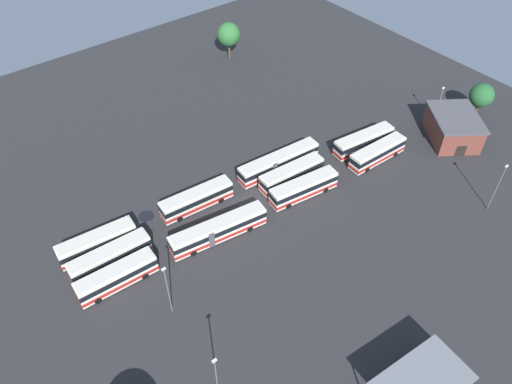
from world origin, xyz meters
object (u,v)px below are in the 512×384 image
object	(u,v)px
tree_east_edge	(229,34)
tree_northeast	(482,96)
bus_row2_slot1	(292,174)
lamp_post_by_building	(498,186)
bus_row0_slot0	(117,277)
bus_row3_slot0	(378,153)
lamp_post_far_corner	(216,378)
bus_row2_slot2	(279,162)
bus_row3_slot1	(364,141)
bus_row0_slot2	(97,243)
lamp_post_mid_lot	(168,289)
depot_building	(453,127)
lamp_post_near_entrance	(439,103)
bus_row2_slot0	(304,188)
bus_row0_slot1	(110,257)
bus_row1_slot2	(196,199)
maintenance_shelter	(423,381)
bus_row1_slot0	(218,230)

from	to	relation	value
tree_east_edge	tree_northeast	distance (m)	53.28
bus_row2_slot1	lamp_post_by_building	bearing A→B (deg)	-49.73
bus_row0_slot0	bus_row3_slot0	world-z (taller)	same
bus_row2_slot1	tree_northeast	bearing A→B (deg)	-11.53
lamp_post_far_corner	tree_northeast	distance (m)	71.56
bus_row2_slot2	tree_east_edge	bearing A→B (deg)	66.15
bus_row3_slot1	bus_row0_slot2	bearing A→B (deg)	171.04
lamp_post_mid_lot	lamp_post_by_building	size ratio (longest dim) A/B	1.00
depot_building	lamp_post_near_entrance	xyz separation A→B (m)	(1.84, 5.07, 1.71)
tree_northeast	bus_row2_slot0	bearing A→B (deg)	173.74
tree_northeast	lamp_post_mid_lot	bearing A→B (deg)	-179.16
tree_northeast	bus_row3_slot0	bearing A→B (deg)	172.86
lamp_post_far_corner	bus_row3_slot1	bearing A→B (deg)	24.40
bus_row3_slot1	tree_east_edge	bearing A→B (deg)	89.49
bus_row3_slot1	tree_northeast	world-z (taller)	tree_northeast
bus_row0_slot1	bus_row0_slot2	size ratio (longest dim) A/B	1.03
bus_row0_slot1	bus_row1_slot2	size ratio (longest dim) A/B	0.98
bus_row2_slot2	lamp_post_far_corner	world-z (taller)	lamp_post_far_corner
bus_row2_slot1	tree_northeast	world-z (taller)	tree_northeast
maintenance_shelter	lamp_post_far_corner	distance (m)	22.46
bus_row2_slot1	lamp_post_far_corner	world-z (taller)	lamp_post_far_corner
bus_row0_slot2	tree_east_edge	world-z (taller)	tree_east_edge
bus_row3_slot0	lamp_post_mid_lot	size ratio (longest dim) A/B	1.26
bus_row0_slot1	bus_row3_slot0	xyz separation A→B (m)	(46.63, -7.67, -0.00)
bus_row1_slot0	bus_row2_slot0	bearing A→B (deg)	-3.99
bus_row1_slot2	lamp_post_far_corner	xyz separation A→B (m)	(-14.92, -27.05, 3.07)
bus_row0_slot0	lamp_post_by_building	size ratio (longest dim) A/B	1.25
bus_row2_slot1	tree_northeast	xyz separation A→B (m)	(39.69, -8.09, 3.29)
tree_east_edge	tree_northeast	bearing A→B (deg)	-63.86
tree_northeast	bus_row2_slot1	bearing A→B (deg)	168.47
bus_row0_slot0	lamp_post_mid_lot	world-z (taller)	lamp_post_mid_lot
bus_row0_slot1	lamp_post_by_building	bearing A→B (deg)	-27.22
lamp_post_mid_lot	lamp_post_far_corner	distance (m)	13.31
bus_row0_slot0	bus_row2_slot2	distance (m)	32.72
lamp_post_far_corner	tree_northeast	xyz separation A→B (m)	(70.14, 14.19, 0.22)
bus_row0_slot2	maintenance_shelter	xyz separation A→B (m)	(18.78, -42.39, 2.34)
bus_row2_slot1	lamp_post_mid_lot	world-z (taller)	lamp_post_mid_lot
bus_row0_slot0	bus_row0_slot2	xyz separation A→B (m)	(0.54, 7.19, 0.00)
bus_row2_slot1	bus_row3_slot0	xyz separation A→B (m)	(15.29, -5.04, -0.00)
bus_row0_slot2	lamp_post_mid_lot	xyz separation A→B (m)	(2.99, -15.30, 3.17)
bus_row1_slot0	bus_row2_slot2	distance (m)	17.94
bus_row3_slot1	bus_row2_slot2	bearing A→B (deg)	162.60
bus_row2_slot2	bus_row3_slot1	xyz separation A→B (m)	(15.61, -4.89, -0.00)
bus_row0_slot2	bus_row3_slot0	bearing A→B (deg)	-13.48
tree_east_edge	lamp_post_far_corner	bearing A→B (deg)	-126.97
maintenance_shelter	lamp_post_far_corner	xyz separation A→B (m)	(-17.62, 13.90, 0.73)
maintenance_shelter	bus_row1_slot0	bearing A→B (deg)	96.39
lamp_post_far_corner	lamp_post_near_entrance	bearing A→B (deg)	16.10
bus_row3_slot0	tree_northeast	bearing A→B (deg)	-7.14
bus_row1_slot0	lamp_post_mid_lot	distance (m)	14.05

